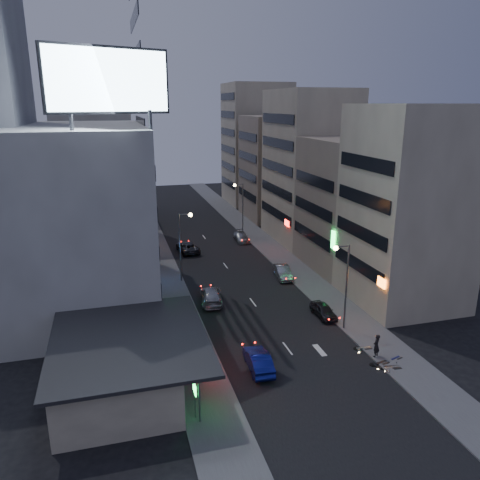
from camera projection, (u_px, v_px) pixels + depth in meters
name	position (u px, v px, depth m)	size (l,w,h in m)	color
ground	(306.00, 374.00, 35.97)	(180.00, 180.00, 0.00)	black
sidewalk_left	(159.00, 261.00, 61.64)	(4.00, 120.00, 0.12)	#4C4C4F
sidewalk_right	(274.00, 251.00, 65.77)	(4.00, 120.00, 0.12)	#4C4C4F
food_court	(118.00, 363.00, 33.68)	(11.00, 13.00, 3.88)	#C3B598
white_building	(77.00, 216.00, 47.57)	(14.00, 24.00, 18.00)	beige
shophouse_near	(407.00, 208.00, 46.76)	(10.00, 11.00, 20.00)	#C3B598
shophouse_mid	(354.00, 204.00, 58.08)	(11.00, 12.00, 16.00)	gray
shophouse_far	(309.00, 167.00, 69.14)	(10.00, 14.00, 22.00)	#C3B598
far_left_a	(96.00, 172.00, 70.80)	(11.00, 10.00, 20.00)	beige
far_left_b	(95.00, 177.00, 83.39)	(12.00, 10.00, 15.00)	gray
far_right_a	(277.00, 168.00, 83.70)	(11.00, 12.00, 18.00)	gray
far_right_b	(256.00, 144.00, 95.94)	(12.00, 12.00, 24.00)	#C3B598
billboard	(109.00, 81.00, 35.79)	(9.52, 3.75, 6.20)	#595B60
street_lamp_right_near	(343.00, 275.00, 41.55)	(1.60, 0.44, 8.02)	#595B60
street_lamp_left	(183.00, 237.00, 53.30)	(1.60, 0.44, 8.02)	#595B60
street_lamp_right_far	(240.00, 201.00, 72.99)	(1.60, 0.44, 8.02)	#595B60
parked_car_right_near	(323.00, 310.00, 45.44)	(1.55, 3.84, 1.31)	#28282D
parked_car_right_mid	(283.00, 272.00, 55.66)	(1.55, 4.46, 1.47)	#9EA1A6
parked_car_left	(188.00, 247.00, 65.31)	(2.40, 5.20, 1.45)	#2B2B30
parked_car_right_far	(241.00, 237.00, 70.63)	(1.88, 4.62, 1.34)	#929599
road_car_blue	(258.00, 360.00, 36.40)	(1.59, 4.56, 1.50)	navy
road_car_silver	(211.00, 295.00, 48.71)	(2.15, 5.30, 1.54)	#9FA1A7
person	(376.00, 346.00, 37.95)	(0.71, 0.47, 1.95)	black
scooter_black_a	(399.00, 359.00, 36.75)	(1.86, 0.62, 1.13)	black
scooter_silver_a	(399.00, 359.00, 36.72)	(1.86, 0.62, 1.14)	#B1B3B9
scooter_blue	(399.00, 350.00, 38.19)	(1.64, 0.55, 1.00)	navy
scooter_black_b	(386.00, 353.00, 37.50)	(1.91, 0.64, 1.17)	black
scooter_silver_b	(370.00, 340.00, 39.63)	(1.82, 0.61, 1.11)	#AFB4B8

